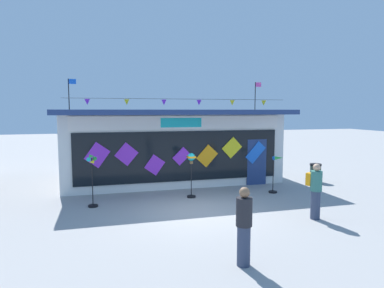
% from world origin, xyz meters
% --- Properties ---
extents(ground_plane, '(80.00, 80.00, 0.00)m').
position_xyz_m(ground_plane, '(0.00, 0.00, 0.00)').
color(ground_plane, '#9E9B99').
extents(kite_shop_building, '(9.83, 5.75, 4.68)m').
position_xyz_m(kite_shop_building, '(0.25, 5.52, 1.67)').
color(kite_shop_building, silver).
rests_on(kite_shop_building, ground_plane).
extents(wind_spinner_far_left, '(0.33, 0.33, 1.81)m').
position_xyz_m(wind_spinner_far_left, '(-3.23, 1.41, 1.05)').
color(wind_spinner_far_left, black).
rests_on(wind_spinner_far_left, ground_plane).
extents(wind_spinner_left, '(0.33, 0.33, 1.68)m').
position_xyz_m(wind_spinner_left, '(0.31, 1.76, 1.25)').
color(wind_spinner_left, black).
rests_on(wind_spinner_left, ground_plane).
extents(wind_spinner_center_left, '(0.58, 0.33, 1.47)m').
position_xyz_m(wind_spinner_center_left, '(3.74, 1.60, 0.87)').
color(wind_spinner_center_left, black).
rests_on(wind_spinner_center_left, ground_plane).
extents(person_near_camera, '(0.34, 0.34, 1.68)m').
position_xyz_m(person_near_camera, '(-0.09, -3.90, 0.86)').
color(person_near_camera, '#333D56').
rests_on(person_near_camera, ground_plane).
extents(person_mid_plaza, '(0.41, 0.48, 1.68)m').
position_xyz_m(person_mid_plaza, '(3.23, -1.63, 0.89)').
color(person_mid_plaza, '#333D56').
rests_on(person_mid_plaza, ground_plane).
extents(trash_bin, '(0.52, 0.52, 0.83)m').
position_xyz_m(trash_bin, '(6.51, 2.94, 0.42)').
color(trash_bin, '#2D4238').
rests_on(trash_bin, ground_plane).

